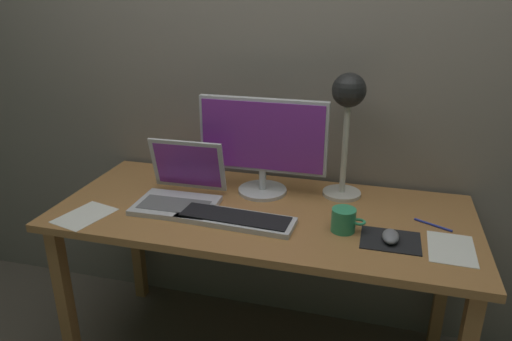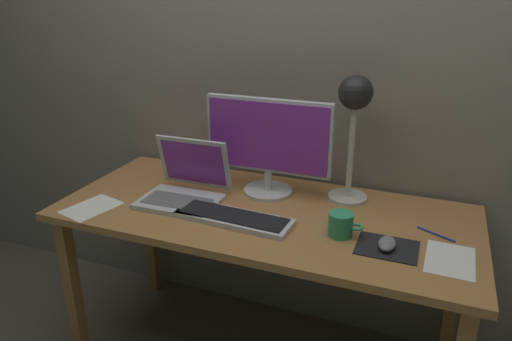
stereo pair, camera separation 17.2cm
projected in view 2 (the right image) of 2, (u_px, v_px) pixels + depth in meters
The scene contains 12 objects.
back_wall at pixel (298, 50), 1.97m from camera, with size 4.80×0.06×2.60m, color gray.
desk at pixel (264, 228), 1.86m from camera, with size 1.60×0.70×0.74m.
monitor at pixel (268, 142), 1.90m from camera, with size 0.52×0.20×0.40m.
keyboard_main at pixel (234, 218), 1.74m from camera, with size 0.45×0.16×0.03m.
laptop at pixel (186, 183), 1.91m from camera, with size 0.32×0.29×0.24m.
desk_lamp at pixel (354, 111), 1.79m from camera, with size 0.16×0.16×0.50m.
mousepad at pixel (387, 248), 1.56m from camera, with size 0.20×0.16×0.00m, color black.
mouse at pixel (387, 244), 1.55m from camera, with size 0.06×0.10×0.03m, color slate.
coffee_mug at pixel (341, 224), 1.63m from camera, with size 0.12×0.09×0.08m.
paper_sheet_near_mouse at pixel (91, 208), 1.84m from camera, with size 0.15×0.21×0.00m, color white.
paper_sheet_by_keyboard at pixel (450, 260), 1.49m from camera, with size 0.15×0.21×0.00m, color white.
pen at pixel (436, 234), 1.64m from camera, with size 0.01×0.01×0.14m, color #2633A5.
Camera 2 is at (0.57, -1.54, 1.55)m, focal length 33.11 mm.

